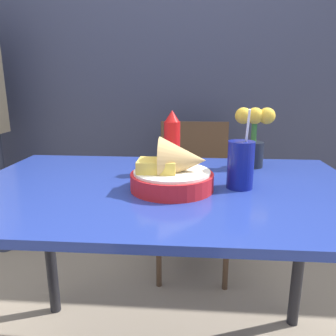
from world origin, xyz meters
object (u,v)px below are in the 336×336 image
ketchup_bottle (172,143)px  drink_cup (240,166)px  chair_far_window (194,182)px  food_basket (175,171)px  flower_vase (254,134)px

ketchup_bottle → drink_cup: bearing=-35.5°
chair_far_window → drink_cup: bearing=-80.8°
ketchup_bottle → chair_far_window: bearing=83.4°
chair_far_window → ketchup_bottle: bearing=-96.6°
drink_cup → ketchup_bottle: bearing=144.5°
food_basket → ketchup_bottle: bearing=96.6°
chair_far_window → food_basket: food_basket is taller
ketchup_bottle → flower_vase: bearing=20.3°
flower_vase → food_basket: bearing=-133.0°
ketchup_bottle → drink_cup: drink_cup is taller
drink_cup → flower_vase: bearing=72.8°
ketchup_bottle → flower_vase: size_ratio=0.99×
flower_vase → ketchup_bottle: bearing=-159.7°
chair_far_window → flower_vase: 0.74m
drink_cup → flower_vase: drink_cup is taller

